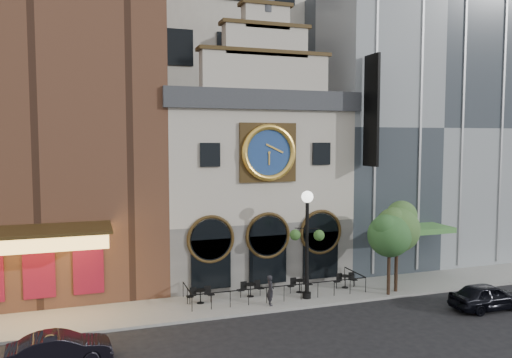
{
  "coord_description": "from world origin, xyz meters",
  "views": [
    {
      "loc": [
        -10.42,
        -24.55,
        9.3
      ],
      "look_at": [
        -0.06,
        6.0,
        6.78
      ],
      "focal_mm": 35.0,
      "sensor_mm": 36.0,
      "label": 1
    }
  ],
  "objects": [
    {
      "name": "ground",
      "position": [
        0.0,
        0.0,
        0.0
      ],
      "size": [
        120.0,
        120.0,
        0.0
      ],
      "primitive_type": "plane",
      "color": "black",
      "rests_on": "ground"
    },
    {
      "name": "retail_building",
      "position": [
        12.99,
        9.99,
        10.14
      ],
      "size": [
        14.0,
        14.4,
        20.0
      ],
      "color": "gray",
      "rests_on": "ground"
    },
    {
      "name": "cafe_railing",
      "position": [
        0.0,
        2.5,
        0.6
      ],
      "size": [
        10.6,
        2.6,
        0.9
      ],
      "primitive_type": null,
      "color": "black",
      "rests_on": "sidewalk"
    },
    {
      "name": "office_tower",
      "position": [
        0.0,
        20.0,
        20.0
      ],
      "size": [
        20.0,
        16.0,
        40.0
      ],
      "primitive_type": "cube",
      "color": "beige",
      "rests_on": "ground"
    },
    {
      "name": "bistro_0",
      "position": [
        -4.58,
        2.4,
        0.61
      ],
      "size": [
        1.58,
        0.68,
        0.9
      ],
      "color": "black",
      "rests_on": "sidewalk"
    },
    {
      "name": "car_left",
      "position": [
        -11.68,
        -3.02,
        0.68
      ],
      "size": [
        4.22,
        1.75,
        1.36
      ],
      "primitive_type": "imported",
      "rotation": [
        0.0,
        0.0,
        1.65
      ],
      "color": "black",
      "rests_on": "ground"
    },
    {
      "name": "sidewalk",
      "position": [
        0.0,
        2.5,
        0.07
      ],
      "size": [
        44.0,
        5.0,
        0.15
      ],
      "primitive_type": "cube",
      "color": "gray",
      "rests_on": "ground"
    },
    {
      "name": "bistro_2",
      "position": [
        1.5,
        2.44,
        0.61
      ],
      "size": [
        1.58,
        0.68,
        0.9
      ],
      "color": "black",
      "rests_on": "sidewalk"
    },
    {
      "name": "clock_building",
      "position": [
        0.0,
        7.82,
        6.69
      ],
      "size": [
        12.6,
        8.78,
        18.65
      ],
      "color": "#605E5B",
      "rests_on": "ground"
    },
    {
      "name": "car_right",
      "position": [
        10.26,
        -3.24,
        0.73
      ],
      "size": [
        4.32,
        1.78,
        1.46
      ],
      "primitive_type": "imported",
      "rotation": [
        0.0,
        0.0,
        1.56
      ],
      "color": "black",
      "rests_on": "ground"
    },
    {
      "name": "bistro_1",
      "position": [
        -1.55,
        2.61,
        0.61
      ],
      "size": [
        1.58,
        0.68,
        0.9
      ],
      "color": "black",
      "rests_on": "sidewalk"
    },
    {
      "name": "bistro_3",
      "position": [
        4.58,
        2.42,
        0.61
      ],
      "size": [
        1.58,
        0.68,
        0.9
      ],
      "color": "black",
      "rests_on": "sidewalk"
    },
    {
      "name": "lamppost",
      "position": [
        1.46,
        1.32,
        4.02
      ],
      "size": [
        1.88,
        1.21,
        6.26
      ],
      "rotation": [
        0.0,
        0.0,
        -0.43
      ],
      "color": "black",
      "rests_on": "sidewalk"
    },
    {
      "name": "pedestrian",
      "position": [
        -0.97,
        0.82,
        1.0
      ],
      "size": [
        0.48,
        0.67,
        1.69
      ],
      "primitive_type": "imported",
      "rotation": [
        0.0,
        0.0,
        1.44
      ],
      "color": "black",
      "rests_on": "sidewalk"
    },
    {
      "name": "theater_building",
      "position": [
        -13.0,
        9.96,
        12.6
      ],
      "size": [
        14.0,
        15.6,
        25.0
      ],
      "color": "#553324",
      "rests_on": "ground"
    },
    {
      "name": "tree_left",
      "position": [
        7.19,
        0.84,
        4.17
      ],
      "size": [
        2.84,
        2.74,
        5.48
      ],
      "color": "#382619",
      "rests_on": "sidewalk"
    },
    {
      "name": "tree_right",
      "position": [
        6.4,
        0.43,
        3.92
      ],
      "size": [
        2.67,
        2.57,
        5.14
      ],
      "color": "#382619",
      "rests_on": "sidewalk"
    }
  ]
}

